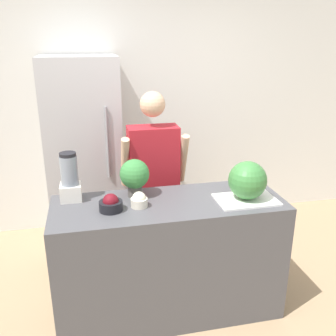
% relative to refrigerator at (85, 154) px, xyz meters
% --- Properties ---
extents(ground_plane, '(14.00, 14.00, 0.00)m').
position_rel_refrigerator_xyz_m(ground_plane, '(0.58, -1.58, -0.94)').
color(ground_plane, tan).
extents(wall_back, '(8.00, 0.06, 2.60)m').
position_rel_refrigerator_xyz_m(wall_back, '(0.58, 0.36, 0.36)').
color(wall_back, white).
rests_on(wall_back, ground_plane).
extents(counter_island, '(1.67, 0.61, 0.93)m').
position_rel_refrigerator_xyz_m(counter_island, '(0.58, -1.27, -0.48)').
color(counter_island, '#4C4C51').
rests_on(counter_island, ground_plane).
extents(refrigerator, '(0.72, 0.65, 1.89)m').
position_rel_refrigerator_xyz_m(refrigerator, '(0.00, 0.00, 0.00)').
color(refrigerator, '#B7B7BC').
rests_on(refrigerator, ground_plane).
extents(person, '(0.57, 0.26, 1.63)m').
position_rel_refrigerator_xyz_m(person, '(0.59, -0.64, -0.11)').
color(person, gray).
rests_on(person, ground_plane).
extents(cutting_board, '(0.43, 0.29, 0.01)m').
position_rel_refrigerator_xyz_m(cutting_board, '(1.14, -1.36, -0.01)').
color(cutting_board, white).
rests_on(cutting_board, counter_island).
extents(watermelon, '(0.28, 0.28, 0.28)m').
position_rel_refrigerator_xyz_m(watermelon, '(1.14, -1.35, 0.13)').
color(watermelon, '#3D7F3D').
rests_on(watermelon, cutting_board).
extents(bowl_cherries, '(0.16, 0.16, 0.12)m').
position_rel_refrigerator_xyz_m(bowl_cherries, '(0.17, -1.32, 0.03)').
color(bowl_cherries, black).
rests_on(bowl_cherries, counter_island).
extents(bowl_cream, '(0.12, 0.12, 0.11)m').
position_rel_refrigerator_xyz_m(bowl_cream, '(0.36, -1.30, 0.03)').
color(bowl_cream, beige).
rests_on(bowl_cream, counter_island).
extents(blender, '(0.15, 0.15, 0.36)m').
position_rel_refrigerator_xyz_m(blender, '(-0.10, -1.08, 0.14)').
color(blender, silver).
rests_on(blender, counter_island).
extents(potted_plant, '(0.22, 0.22, 0.28)m').
position_rel_refrigerator_xyz_m(potted_plant, '(0.36, -1.11, 0.15)').
color(potted_plant, '#514C47').
rests_on(potted_plant, counter_island).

